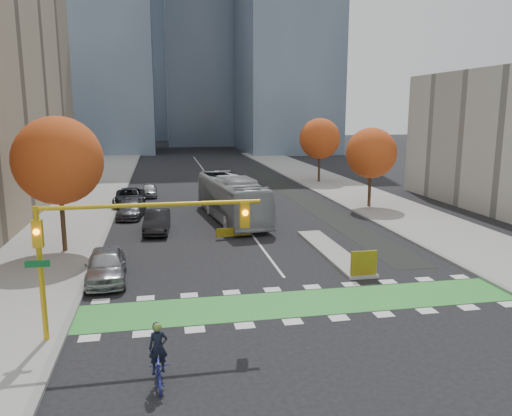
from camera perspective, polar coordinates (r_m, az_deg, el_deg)
name	(u,v)px	position (r m, az deg, el deg)	size (l,w,h in m)	color
ground	(313,316)	(21.64, 6.55, -12.17)	(300.00, 300.00, 0.00)	black
sidewalk_west	(64,224)	(40.53, -21.13, -1.70)	(7.00, 120.00, 0.15)	gray
sidewalk_east	(395,211)	(44.40, 15.56, -0.29)	(7.00, 120.00, 0.15)	gray
curb_west	(111,222)	(40.04, -16.20, -1.54)	(0.30, 120.00, 0.16)	gray
curb_east	(356,212)	(42.97, 11.37, -0.47)	(0.30, 120.00, 0.16)	gray
bike_crossing	(303,303)	(22.96, 5.42, -10.73)	(20.00, 3.00, 0.01)	green
centre_line	(213,183)	(59.86, -4.90, 2.87)	(0.15, 70.00, 0.01)	silver
bike_lane_paint	(296,195)	(51.50, 4.61, 1.53)	(2.50, 50.00, 0.01)	black
median_island	(332,251)	(30.88, 8.69, -4.91)	(1.60, 10.00, 0.16)	gray
hazard_board	(364,263)	(26.40, 12.21, -6.18)	(1.40, 0.12, 1.30)	yellow
tower_ne	(286,2)	(109.30, 3.45, 22.40)	(18.00, 24.00, 60.00)	#47566B
tower_far	(162,2)	(162.04, -10.68, 22.11)	(26.00, 26.00, 80.00)	#47566B
tree_west	(58,161)	(31.64, -21.65, 5.04)	(5.20, 5.20, 8.22)	#332114
tree_east_near	(371,153)	(44.91, 13.03, 6.13)	(4.40, 4.40, 7.08)	#332114
tree_east_far	(320,139)	(59.99, 7.30, 7.86)	(4.80, 4.80, 7.65)	#332114
traffic_signal_west	(112,235)	(19.06, -16.10, -2.97)	(8.53, 0.56, 5.20)	#BF9914
cyclist	(159,365)	(16.63, -11.04, -17.19)	(0.73, 1.85, 2.10)	navy
bus	(232,198)	(39.37, -2.80, 1.14)	(2.90, 12.41, 3.46)	#989B9F
parked_car_a	(106,265)	(26.53, -16.77, -6.26)	(1.95, 4.85, 1.65)	gray
parked_car_b	(157,222)	(36.04, -11.25, -1.52)	(1.66, 4.76, 1.57)	black
parked_car_c	(131,209)	(41.57, -14.05, -0.14)	(1.86, 4.58, 1.33)	#47474C
parked_car_d	(129,197)	(46.49, -14.28, 1.18)	(2.64, 5.74, 1.59)	black
parked_car_e	(149,190)	(51.37, -12.11, 2.04)	(1.56, 3.88, 1.32)	#96959A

